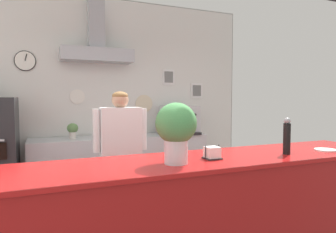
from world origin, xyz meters
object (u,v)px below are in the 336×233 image
(potted_oregano, at_px, (73,130))
(pepper_grinder, at_px, (287,136))
(espresso_machine, at_px, (179,120))
(potted_sage, at_px, (161,127))
(basil_vase, at_px, (176,129))
(shop_worker, at_px, (121,157))
(potted_thyme, at_px, (129,126))
(napkin_holder, at_px, (212,153))
(condiment_plate, at_px, (326,150))

(potted_oregano, distance_m, pepper_grinder, 3.05)
(espresso_machine, height_order, potted_sage, espresso_machine)
(potted_oregano, bearing_deg, basil_vase, -79.73)
(shop_worker, relative_size, basil_vase, 3.54)
(potted_thyme, bearing_deg, potted_oregano, -177.59)
(espresso_machine, bearing_deg, napkin_holder, -109.49)
(potted_thyme, height_order, napkin_holder, potted_thyme)
(condiment_plate, relative_size, pepper_grinder, 0.62)
(potted_oregano, relative_size, potted_thyme, 0.87)
(potted_sage, distance_m, napkin_holder, 2.67)
(basil_vase, bearing_deg, shop_worker, 93.95)
(espresso_machine, distance_m, pepper_grinder, 2.65)
(potted_thyme, bearing_deg, shop_worker, -109.24)
(basil_vase, xyz_separation_m, pepper_grinder, (1.00, -0.03, -0.10))
(shop_worker, distance_m, pepper_grinder, 1.75)
(espresso_machine, bearing_deg, potted_thyme, 176.17)
(espresso_machine, relative_size, condiment_plate, 2.97)
(potted_oregano, bearing_deg, potted_thyme, 2.41)
(espresso_machine, relative_size, pepper_grinder, 1.85)
(condiment_plate, bearing_deg, potted_sage, 101.43)
(espresso_machine, bearing_deg, pepper_grinder, -95.03)
(potted_sage, distance_m, basil_vase, 2.82)
(potted_sage, relative_size, potted_thyme, 0.81)
(potted_oregano, distance_m, potted_sage, 1.40)
(condiment_plate, distance_m, basil_vase, 1.48)
(shop_worker, height_order, potted_thyme, shop_worker)
(espresso_machine, xyz_separation_m, napkin_holder, (-0.91, -2.57, -0.06))
(shop_worker, bearing_deg, pepper_grinder, 131.34)
(potted_thyme, distance_m, basil_vase, 2.71)
(condiment_plate, bearing_deg, pepper_grinder, 179.83)
(potted_oregano, bearing_deg, pepper_grinder, -60.92)
(potted_thyme, relative_size, pepper_grinder, 0.85)
(shop_worker, xyz_separation_m, pepper_grinder, (1.09, -1.32, 0.33))
(espresso_machine, distance_m, condiment_plate, 2.66)
(basil_vase, bearing_deg, condiment_plate, -1.12)
(shop_worker, relative_size, potted_thyme, 5.95)
(potted_oregano, distance_m, basil_vase, 2.69)
(potted_sage, xyz_separation_m, condiment_plate, (0.54, -2.68, 0.01))
(condiment_plate, height_order, pepper_grinder, pepper_grinder)
(potted_thyme, relative_size, napkin_holder, 2.03)
(espresso_machine, height_order, potted_thyme, espresso_machine)
(potted_oregano, xyz_separation_m, basil_vase, (0.48, -2.64, 0.24))
(potted_oregano, relative_size, pepper_grinder, 0.74)
(potted_sage, bearing_deg, pepper_grinder, -88.18)
(shop_worker, relative_size, pepper_grinder, 5.05)
(napkin_holder, distance_m, pepper_grinder, 0.69)
(potted_oregano, bearing_deg, napkin_holder, -72.74)
(shop_worker, distance_m, potted_oregano, 1.41)
(potted_oregano, xyz_separation_m, potted_sage, (1.40, 0.01, -0.01))
(potted_oregano, bearing_deg, shop_worker, -73.84)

